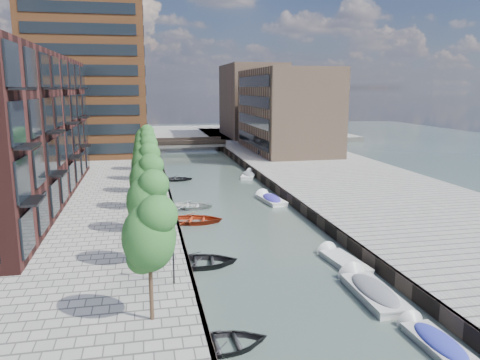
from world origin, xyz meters
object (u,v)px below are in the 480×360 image
object	(u,v)px
motorboat_0	(434,342)
sloop_2	(194,223)
tree_5	(144,144)
sloop_1	(200,266)
motorboat_3	(270,199)
sloop_4	(177,180)
tree_1	(147,198)
tree_2	(146,177)
motorboat_4	(249,175)
car	(263,149)
sloop_3	(190,208)
bridge	(190,144)
sloop_0	(222,348)
tree_0	(149,233)
tree_3	(145,163)
motorboat_2	(340,261)
motorboat_1	(370,291)
tree_6	(144,138)
tree_4	(145,152)

from	to	relation	value
motorboat_0	sloop_2	bearing A→B (deg)	111.48
tree_5	sloop_1	bearing A→B (deg)	-82.71
motorboat_0	motorboat_3	size ratio (longest dim) A/B	0.87
sloop_4	tree_1	bearing A→B (deg)	177.43
sloop_4	motorboat_3	xyz separation A→B (m)	(8.85, -13.44, 0.20)
sloop_4	motorboat_0	bearing A→B (deg)	-163.63
tree_2	motorboat_4	world-z (taller)	tree_2
sloop_1	sloop_4	distance (m)	30.30
tree_1	car	xyz separation A→B (m)	(19.54, 47.45, -3.60)
motorboat_3	sloop_3	bearing A→B (deg)	-171.43
bridge	sloop_0	world-z (taller)	bridge
tree_0	tree_1	distance (m)	7.00
tree_2	sloop_0	size ratio (longest dim) A/B	1.35
tree_3	tree_5	xyz separation A→B (m)	(0.00, 14.00, 0.00)
sloop_4	car	distance (m)	21.91
motorboat_4	tree_5	bearing A→B (deg)	-160.52
bridge	motorboat_3	xyz separation A→B (m)	(4.34, -42.31, -1.19)
bridge	tree_1	size ratio (longest dim) A/B	2.18
tree_3	tree_1	bearing A→B (deg)	-90.00
motorboat_2	tree_2	bearing A→B (deg)	153.62
sloop_3	motorboat_1	xyz separation A→B (m)	(8.37, -21.98, 0.23)
tree_3	tree_6	bearing A→B (deg)	90.00
tree_3	car	world-z (taller)	tree_3
tree_4	car	xyz separation A→B (m)	(19.54, 26.45, -3.60)
sloop_0	sloop_2	world-z (taller)	sloop_2
sloop_3	sloop_4	world-z (taller)	sloop_3
sloop_4	car	size ratio (longest dim) A/B	0.99
tree_6	tree_2	bearing A→B (deg)	-90.00
sloop_1	motorboat_1	world-z (taller)	motorboat_1
tree_0	sloop_1	world-z (taller)	tree_0
tree_0	tree_2	xyz separation A→B (m)	(0.00, 14.00, 0.00)
tree_1	sloop_0	distance (m)	10.56
sloop_3	tree_3	bearing A→B (deg)	144.13
sloop_0	sloop_3	size ratio (longest dim) A/B	0.95
tree_1	motorboat_1	xyz separation A→B (m)	(12.54, -4.60, -5.08)
sloop_0	motorboat_2	size ratio (longest dim) A/B	0.89
sloop_0	sloop_1	bearing A→B (deg)	-5.13
sloop_0	sloop_4	bearing A→B (deg)	-5.15
tree_4	motorboat_4	distance (m)	18.88
tree_4	motorboat_2	bearing A→B (deg)	-57.62
sloop_2	tree_2	bearing A→B (deg)	153.92
car	tree_4	bearing A→B (deg)	-108.17
tree_3	sloop_4	size ratio (longest dim) A/B	1.45
tree_5	motorboat_1	distance (m)	35.29
tree_2	motorboat_0	distance (m)	22.18
sloop_2	motorboat_4	world-z (taller)	motorboat_4
tree_5	motorboat_2	bearing A→B (deg)	-64.72
tree_4	tree_2	bearing A→B (deg)	-90.00
sloop_4	motorboat_3	world-z (taller)	motorboat_3
tree_3	sloop_4	distance (m)	19.30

